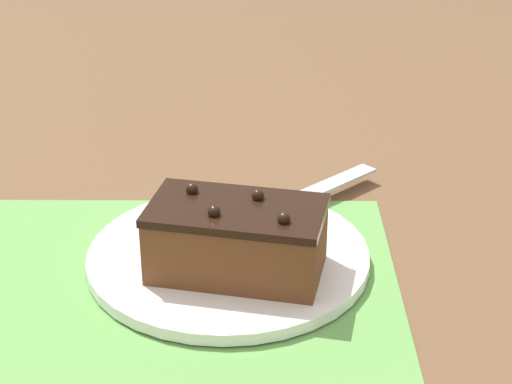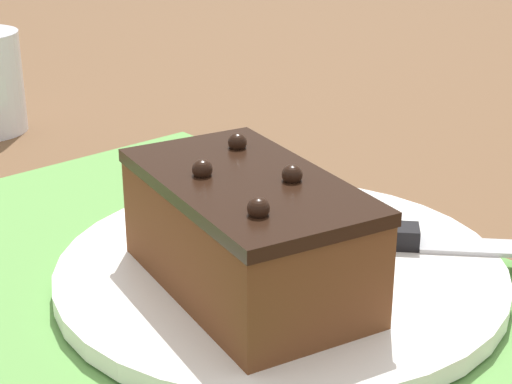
% 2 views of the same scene
% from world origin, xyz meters
% --- Properties ---
extents(ground_plane, '(3.00, 3.00, 0.00)m').
position_xyz_m(ground_plane, '(0.00, 0.00, 0.00)').
color(ground_plane, brown).
extents(placemat_woven, '(0.46, 0.34, 0.00)m').
position_xyz_m(placemat_woven, '(0.00, 0.00, 0.00)').
color(placemat_woven, '#609E4C').
rests_on(placemat_woven, ground_plane).
extents(cake_plate, '(0.29, 0.29, 0.01)m').
position_xyz_m(cake_plate, '(-0.06, -0.03, 0.01)').
color(cake_plate, white).
rests_on(cake_plate, placemat_woven).
extents(chocolate_cake, '(0.18, 0.12, 0.08)m').
position_xyz_m(chocolate_cake, '(-0.07, 0.01, 0.05)').
color(chocolate_cake, brown).
rests_on(chocolate_cake, cake_plate).
extents(serving_knife, '(0.19, 0.18, 0.01)m').
position_xyz_m(serving_knife, '(-0.11, -0.12, 0.02)').
color(serving_knife, black).
rests_on(serving_knife, cake_plate).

